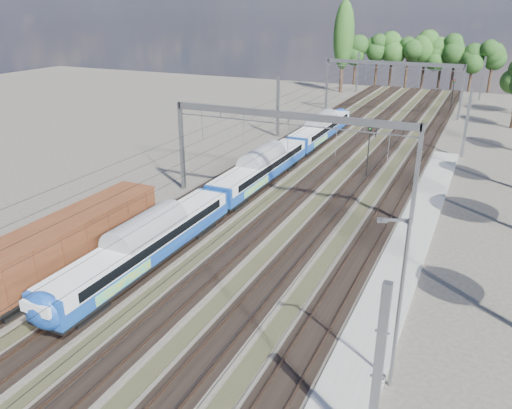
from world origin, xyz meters
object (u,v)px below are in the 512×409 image
at_px(emu_train, 260,165).
at_px(lamp_post, 398,300).
at_px(signal_far, 453,91).
at_px(freight_boxcar, 72,240).
at_px(worker, 376,131).
at_px(signal_near, 369,144).

bearing_deg(emu_train, lamp_post, -52.95).
bearing_deg(signal_far, lamp_post, -107.49).
height_order(freight_boxcar, lamp_post, lamp_post).
height_order(worker, signal_near, signal_near).
xyz_separation_m(freight_boxcar, worker, (10.76, 48.39, -1.51)).
height_order(emu_train, freight_boxcar, emu_train).
height_order(emu_train, worker, emu_train).
relative_size(emu_train, lamp_post, 6.46).
xyz_separation_m(emu_train, worker, (6.26, 26.51, -1.45)).
bearing_deg(signal_far, freight_boxcar, -124.71).
bearing_deg(signal_near, freight_boxcar, -113.26).
bearing_deg(emu_train, signal_far, 74.77).
height_order(worker, lamp_post, lamp_post).
xyz_separation_m(freight_boxcar, signal_near, (13.88, 29.58, 1.41)).
xyz_separation_m(worker, signal_near, (3.13, -18.81, 2.92)).
bearing_deg(signal_near, signal_far, 85.75).
relative_size(freight_boxcar, lamp_post, 1.70).
relative_size(emu_train, worker, 31.09).
bearing_deg(lamp_post, signal_far, 71.14).
xyz_separation_m(freight_boxcar, signal_far, (18.62, 73.75, 1.11)).
xyz_separation_m(signal_far, lamp_post, (4.05, -75.93, 1.43)).
bearing_deg(freight_boxcar, signal_near, 64.86).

